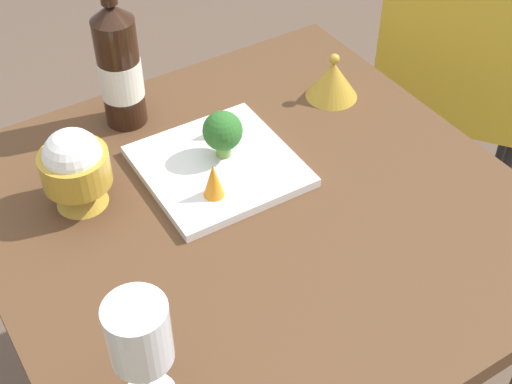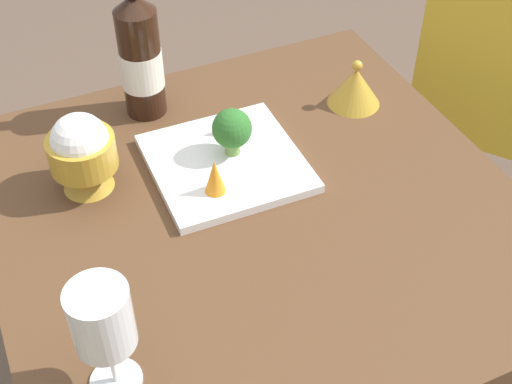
{
  "view_description": "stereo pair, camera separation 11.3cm",
  "coord_description": "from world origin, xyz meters",
  "px_view_note": "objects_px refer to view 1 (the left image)",
  "views": [
    {
      "loc": [
        0.7,
        -0.44,
        1.55
      ],
      "look_at": [
        0.0,
        0.0,
        0.78
      ],
      "focal_mm": 49.91,
      "sensor_mm": 36.0,
      "label": 1
    },
    {
      "loc": [
        0.75,
        -0.34,
        1.55
      ],
      "look_at": [
        0.0,
        0.0,
        0.78
      ],
      "focal_mm": 49.91,
      "sensor_mm": 36.0,
      "label": 2
    }
  ],
  "objects_px": {
    "rice_bowl": "(75,168)",
    "carrot_garnish_left": "(219,122)",
    "wine_bottle": "(119,65)",
    "rice_bowl_lid": "(333,79)",
    "serving_plate": "(218,166)",
    "broccoli_floret": "(223,132)",
    "carrot_garnish_right": "(213,180)",
    "wine_glass": "(139,336)",
    "chair_by_wall": "(458,80)"
  },
  "relations": [
    {
      "from": "chair_by_wall",
      "to": "rice_bowl",
      "type": "height_order",
      "value": "rice_bowl"
    },
    {
      "from": "rice_bowl",
      "to": "carrot_garnish_left",
      "type": "relative_size",
      "value": 2.64
    },
    {
      "from": "wine_glass",
      "to": "rice_bowl_lid",
      "type": "relative_size",
      "value": 1.79
    },
    {
      "from": "chair_by_wall",
      "to": "wine_glass",
      "type": "distance_m",
      "value": 1.27
    },
    {
      "from": "carrot_garnish_right",
      "to": "carrot_garnish_left",
      "type": "bearing_deg",
      "value": 146.82
    },
    {
      "from": "carrot_garnish_right",
      "to": "broccoli_floret",
      "type": "bearing_deg",
      "value": 141.13
    },
    {
      "from": "chair_by_wall",
      "to": "wine_bottle",
      "type": "height_order",
      "value": "wine_bottle"
    },
    {
      "from": "wine_glass",
      "to": "carrot_garnish_right",
      "type": "relative_size",
      "value": 2.86
    },
    {
      "from": "broccoli_floret",
      "to": "rice_bowl_lid",
      "type": "bearing_deg",
      "value": 102.01
    },
    {
      "from": "wine_bottle",
      "to": "serving_plate",
      "type": "relative_size",
      "value": 1.21
    },
    {
      "from": "wine_bottle",
      "to": "wine_glass",
      "type": "relative_size",
      "value": 1.71
    },
    {
      "from": "wine_glass",
      "to": "rice_bowl",
      "type": "xyz_separation_m",
      "value": [
        -0.38,
        0.06,
        -0.05
      ]
    },
    {
      "from": "wine_glass",
      "to": "carrot_garnish_right",
      "type": "distance_m",
      "value": 0.37
    },
    {
      "from": "serving_plate",
      "to": "chair_by_wall",
      "type": "bearing_deg",
      "value": 103.8
    },
    {
      "from": "chair_by_wall",
      "to": "wine_bottle",
      "type": "relative_size",
      "value": 2.77
    },
    {
      "from": "rice_bowl_lid",
      "to": "serving_plate",
      "type": "relative_size",
      "value": 0.39
    },
    {
      "from": "rice_bowl",
      "to": "carrot_garnish_left",
      "type": "height_order",
      "value": "rice_bowl"
    },
    {
      "from": "wine_glass",
      "to": "broccoli_floret",
      "type": "relative_size",
      "value": 2.09
    },
    {
      "from": "wine_glass",
      "to": "serving_plate",
      "type": "height_order",
      "value": "wine_glass"
    },
    {
      "from": "chair_by_wall",
      "to": "carrot_garnish_left",
      "type": "height_order",
      "value": "chair_by_wall"
    },
    {
      "from": "carrot_garnish_left",
      "to": "rice_bowl_lid",
      "type": "bearing_deg",
      "value": 91.51
    },
    {
      "from": "rice_bowl_lid",
      "to": "rice_bowl",
      "type": "bearing_deg",
      "value": -87.48
    },
    {
      "from": "serving_plate",
      "to": "rice_bowl",
      "type": "bearing_deg",
      "value": -102.15
    },
    {
      "from": "carrot_garnish_left",
      "to": "carrot_garnish_right",
      "type": "distance_m",
      "value": 0.16
    },
    {
      "from": "carrot_garnish_left",
      "to": "wine_bottle",
      "type": "bearing_deg",
      "value": -142.32
    },
    {
      "from": "wine_bottle",
      "to": "rice_bowl_lid",
      "type": "height_order",
      "value": "wine_bottle"
    },
    {
      "from": "wine_bottle",
      "to": "wine_glass",
      "type": "distance_m",
      "value": 0.58
    },
    {
      "from": "broccoli_floret",
      "to": "carrot_garnish_right",
      "type": "xyz_separation_m",
      "value": [
        0.08,
        -0.06,
        -0.02
      ]
    },
    {
      "from": "chair_by_wall",
      "to": "carrot_garnish_right",
      "type": "xyz_separation_m",
      "value": [
        0.26,
        -0.85,
        0.27
      ]
    },
    {
      "from": "serving_plate",
      "to": "broccoli_floret",
      "type": "distance_m",
      "value": 0.06
    },
    {
      "from": "wine_bottle",
      "to": "rice_bowl",
      "type": "height_order",
      "value": "wine_bottle"
    },
    {
      "from": "wine_glass",
      "to": "serving_plate",
      "type": "relative_size",
      "value": 0.7
    },
    {
      "from": "serving_plate",
      "to": "broccoli_floret",
      "type": "bearing_deg",
      "value": 126.3
    },
    {
      "from": "serving_plate",
      "to": "wine_bottle",
      "type": "bearing_deg",
      "value": -160.92
    },
    {
      "from": "serving_plate",
      "to": "carrot_garnish_right",
      "type": "xyz_separation_m",
      "value": [
        0.07,
        -0.05,
        0.04
      ]
    },
    {
      "from": "rice_bowl",
      "to": "carrot_garnish_right",
      "type": "height_order",
      "value": "rice_bowl"
    },
    {
      "from": "wine_glass",
      "to": "broccoli_floret",
      "type": "height_order",
      "value": "wine_glass"
    },
    {
      "from": "rice_bowl",
      "to": "broccoli_floret",
      "type": "relative_size",
      "value": 1.65
    },
    {
      "from": "wine_glass",
      "to": "rice_bowl",
      "type": "distance_m",
      "value": 0.39
    },
    {
      "from": "wine_glass",
      "to": "rice_bowl_lid",
      "type": "distance_m",
      "value": 0.71
    },
    {
      "from": "wine_bottle",
      "to": "carrot_garnish_right",
      "type": "distance_m",
      "value": 0.29
    },
    {
      "from": "chair_by_wall",
      "to": "carrot_garnish_right",
      "type": "height_order",
      "value": "chair_by_wall"
    },
    {
      "from": "carrot_garnish_left",
      "to": "broccoli_floret",
      "type": "bearing_deg",
      "value": -22.96
    },
    {
      "from": "rice_bowl_lid",
      "to": "carrot_garnish_right",
      "type": "xyz_separation_m",
      "value": [
        0.14,
        -0.34,
        0.01
      ]
    },
    {
      "from": "wine_bottle",
      "to": "rice_bowl_lid",
      "type": "distance_m",
      "value": 0.4
    },
    {
      "from": "serving_plate",
      "to": "broccoli_floret",
      "type": "xyz_separation_m",
      "value": [
        -0.01,
        0.02,
        0.06
      ]
    },
    {
      "from": "wine_bottle",
      "to": "broccoli_floret",
      "type": "distance_m",
      "value": 0.22
    },
    {
      "from": "wine_bottle",
      "to": "carrot_garnish_right",
      "type": "xyz_separation_m",
      "value": [
        0.28,
        0.03,
        -0.07
      ]
    },
    {
      "from": "wine_glass",
      "to": "broccoli_floret",
      "type": "bearing_deg",
      "value": 138.12
    },
    {
      "from": "carrot_garnish_left",
      "to": "carrot_garnish_right",
      "type": "height_order",
      "value": "carrot_garnish_right"
    }
  ]
}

